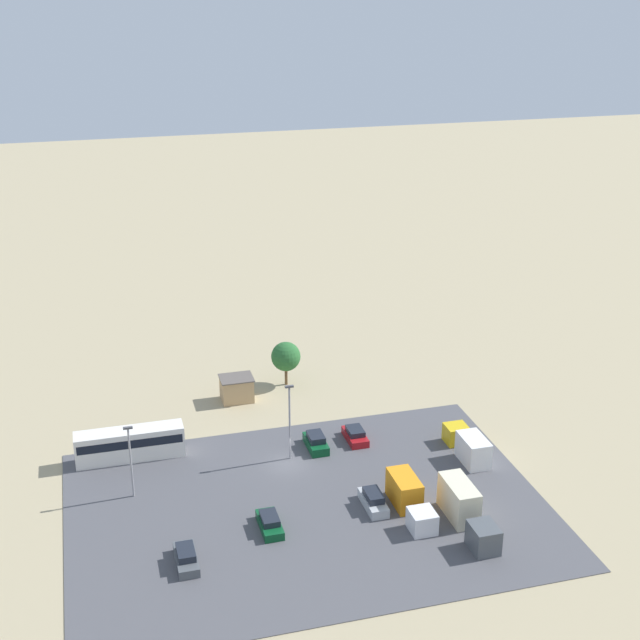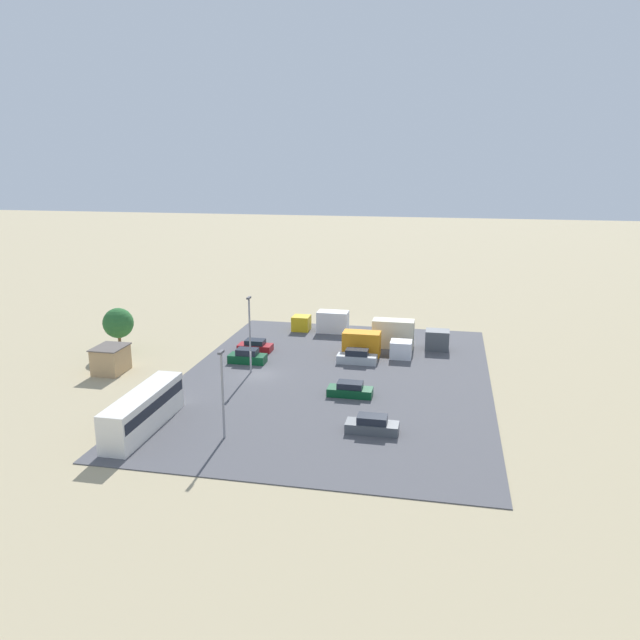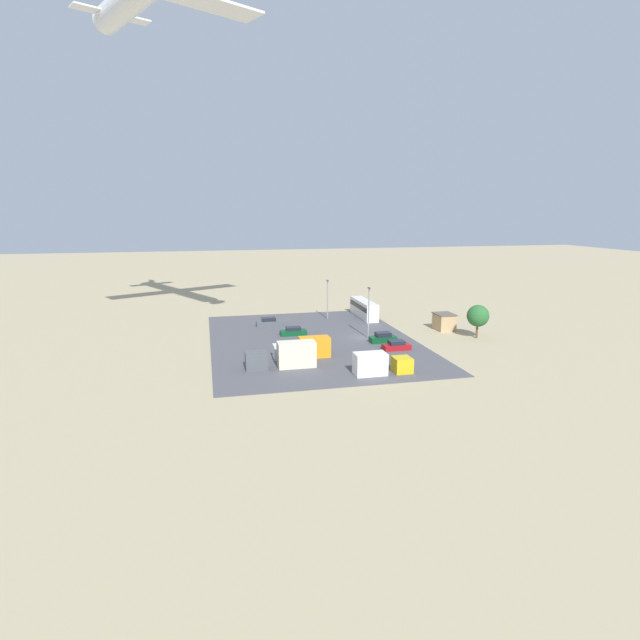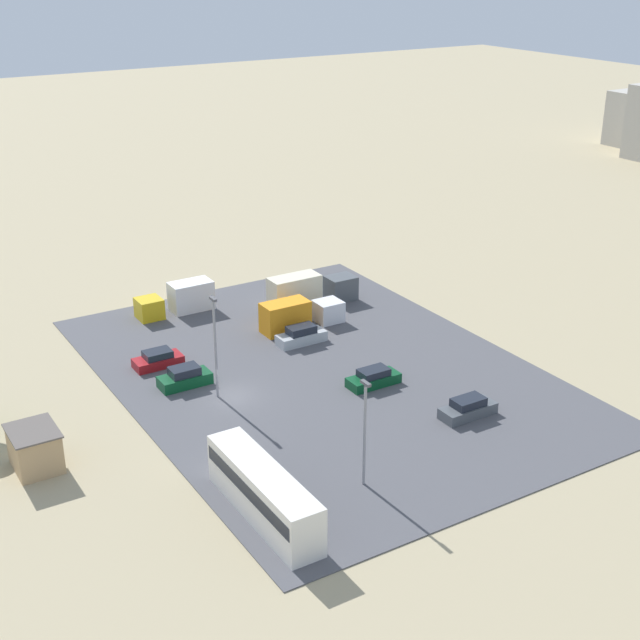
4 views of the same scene
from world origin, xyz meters
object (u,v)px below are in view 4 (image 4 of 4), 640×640
parked_car_3 (185,378)px  parked_truck_2 (298,315)px  parked_car_0 (158,360)px  parked_car_4 (301,336)px  parked_car_1 (373,378)px  shed_building (35,449)px  bus (264,491)px  parked_truck_0 (179,299)px  parked_truck_1 (308,292)px  parked_car_2 (468,409)px

parked_car_3 → parked_truck_2: bearing=-68.6°
parked_car_0 → parked_car_4: 13.08m
parked_car_1 → parked_car_3: (-7.98, -13.21, 0.09)m
parked_car_3 → parked_car_4: (-2.33, 12.40, 0.00)m
parked_car_3 → shed_building: bearing=113.9°
bus → parked_truck_0: bus is taller
shed_building → parked_car_0: (-10.66, 13.21, -0.82)m
parked_car_0 → parked_car_3: (4.58, 0.49, 0.10)m
shed_building → parked_car_4: size_ratio=0.86×
shed_building → parked_truck_0: (-21.08, 19.70, -0.10)m
bus → parked_truck_1: size_ratio=1.19×
parked_car_0 → parked_car_3: bearing=6.1°
shed_building → parked_car_0: shed_building is taller
parked_car_4 → parked_truck_0: (-12.67, -6.40, 0.62)m
parked_car_0 → shed_building: bearing=-51.1°
parked_car_2 → parked_car_3: (-16.06, -16.39, 0.05)m
parked_car_0 → parked_truck_1: (-5.01, 17.90, 1.00)m
bus → parked_car_0: (-23.95, 2.53, -1.23)m
parked_car_1 → parked_car_3: bearing=58.9°
parked_car_0 → parked_truck_1: 18.61m
shed_building → bus: bus is taller
parked_car_1 → parked_truck_1: 18.08m
bus → parked_truck_1: (-28.96, 20.43, -0.23)m
parked_car_2 → parked_truck_2: parked_truck_2 is taller
parked_truck_0 → parked_truck_2: parked_truck_2 is taller
parked_car_4 → parked_car_1: bearing=4.5°
parked_car_2 → parked_truck_0: (-31.06, -10.40, 0.67)m
parked_car_1 → parked_truck_2: 13.42m
parked_car_4 → bus: bearing=-35.4°
parked_car_0 → parked_truck_2: (-0.83, 14.31, 0.73)m
parked_truck_1 → parked_truck_2: parked_truck_1 is taller
parked_car_0 → parked_truck_1: parked_truck_1 is taller
parked_car_0 → parked_car_2: 26.67m
bus → parked_car_4: bearing=54.6°
parked_car_3 → parked_truck_0: size_ratio=0.56×
parked_car_2 → parked_car_4: parked_car_4 is taller
parked_car_2 → parked_truck_2: size_ratio=0.56×
parked_car_4 → parked_truck_0: bearing=-153.2°
parked_car_0 → parked_car_4: bearing=80.1°
shed_building → parked_car_2: 31.72m
parked_car_1 → parked_car_4: parked_car_4 is taller
parked_car_0 → parked_car_4: parked_car_4 is taller
parked_truck_2 → parked_car_4: bearing=-24.7°
parked_truck_0 → parked_truck_1: bearing=-115.4°
parked_car_2 → parked_car_0: bearing=-140.7°
parked_car_4 → parked_truck_0: parked_truck_0 is taller
parked_car_1 → parked_car_4: 10.34m
parked_car_3 → parked_car_4: 12.61m
parked_car_2 → shed_building: bearing=-108.4°
parked_car_1 → parked_truck_2: parked_truck_2 is taller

